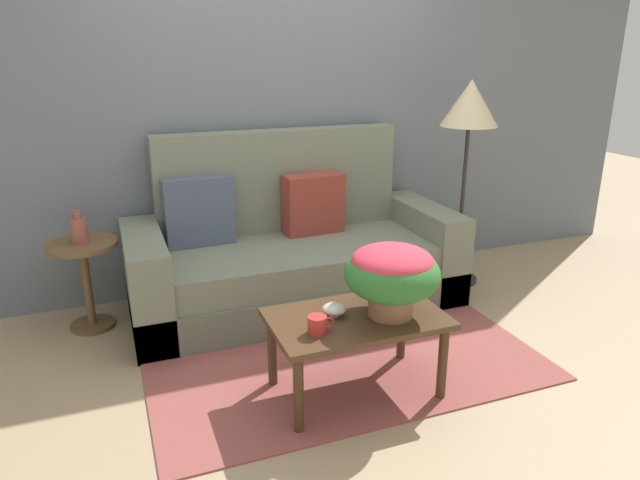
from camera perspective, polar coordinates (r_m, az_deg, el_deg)
ground_plane at (r=3.54m, az=1.24°, el=-10.51°), size 14.00×14.00×0.00m
wall_back at (r=4.24m, az=-4.96°, el=14.56°), size 6.40×0.12×2.86m
area_rug at (r=3.62m, az=0.64°, el=-9.73°), size 2.21×1.85×0.01m
couch at (r=4.01m, az=-2.82°, el=-1.54°), size 2.22×0.92×1.17m
coffee_table at (r=2.95m, az=3.63°, el=-8.61°), size 0.88×0.54×0.44m
side_table at (r=3.90m, az=-22.28°, el=-2.71°), size 0.43×0.43×0.58m
floor_lamp at (r=4.29m, az=14.62°, el=11.98°), size 0.41×0.41×1.51m
potted_plant at (r=2.86m, az=7.16°, el=-3.23°), size 0.48×0.48×0.36m
coffee_mug at (r=2.74m, az=-0.22°, el=-8.40°), size 0.13×0.09×0.09m
snack_bowl at (r=2.91m, az=1.42°, el=-6.88°), size 0.12×0.12×0.06m
table_vase at (r=3.81m, az=-22.81°, el=0.94°), size 0.10×0.10×0.21m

